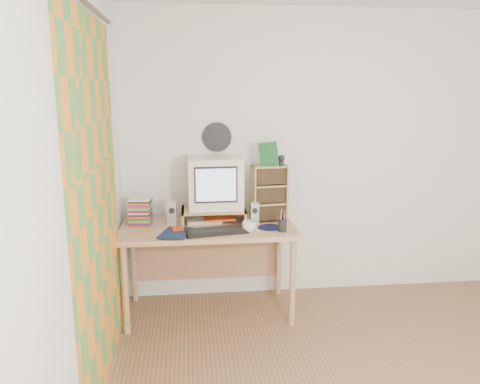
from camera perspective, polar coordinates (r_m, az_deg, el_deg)
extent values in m
plane|color=white|center=(4.21, 9.97, 4.33)|extent=(3.50, 0.00, 3.50)
plane|color=white|center=(2.39, -20.14, -2.29)|extent=(0.00, 3.50, 3.50)
plane|color=orange|center=(2.86, -16.99, -1.81)|extent=(0.00, 2.20, 2.20)
cylinder|color=black|center=(4.01, -2.83, 6.70)|extent=(0.25, 0.02, 0.25)
cube|color=tan|center=(3.79, -3.91, -4.43)|extent=(1.40, 0.70, 0.04)
cube|color=tan|center=(4.22, -4.03, -7.76)|extent=(1.33, 0.02, 0.41)
cylinder|color=tan|center=(3.68, -13.83, -11.53)|extent=(0.05, 0.05, 0.71)
cylinder|color=tan|center=(3.73, 6.43, -10.91)|extent=(0.05, 0.05, 0.71)
cylinder|color=tan|center=(4.22, -12.82, -8.36)|extent=(0.05, 0.05, 0.71)
cylinder|color=tan|center=(4.26, 4.72, -7.87)|extent=(0.05, 0.05, 0.71)
cube|color=tan|center=(3.87, -6.96, -2.94)|extent=(0.02, 0.30, 0.12)
cube|color=tan|center=(3.89, 0.44, -2.75)|extent=(0.02, 0.30, 0.12)
cube|color=tan|center=(3.86, -3.26, -2.14)|extent=(0.52, 0.30, 0.02)
cube|color=white|center=(3.86, -3.10, 1.20)|extent=(0.45, 0.45, 0.42)
cube|color=#B4B5B9|center=(3.83, -8.29, -2.54)|extent=(0.08, 0.08, 0.19)
cube|color=#B4B5B9|center=(3.83, 1.75, -2.54)|extent=(0.07, 0.07, 0.18)
cube|color=black|center=(3.59, -2.82, -4.80)|extent=(0.50, 0.24, 0.03)
cube|color=tan|center=(3.88, 3.57, -0.16)|extent=(0.30, 0.18, 0.47)
imported|color=white|center=(3.61, 1.09, -4.25)|extent=(0.13, 0.13, 0.09)
imported|color=#101E3C|center=(3.60, -9.41, -4.72)|extent=(0.30, 0.26, 0.05)
cylinder|color=#101637|center=(3.74, 3.71, -4.33)|extent=(0.22, 0.22, 0.00)
cube|color=#B32D13|center=(3.63, -7.59, -4.61)|extent=(0.10, 0.07, 0.04)
cube|color=#18562B|center=(3.81, 3.52, 4.65)|extent=(0.15, 0.07, 0.19)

